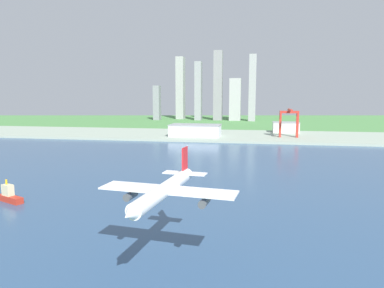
{
  "coord_description": "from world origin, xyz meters",
  "views": [
    {
      "loc": [
        53.24,
        20.52,
        53.69
      ],
      "look_at": [
        19.51,
        205.93,
        27.85
      ],
      "focal_mm": 32.42,
      "sensor_mm": 36.0,
      "label": 1
    }
  ],
  "objects": [
    {
      "name": "water_bay",
      "position": [
        0.0,
        240.0,
        0.07
      ],
      "size": [
        840.0,
        360.0,
        0.15
      ],
      "primitive_type": "cube",
      "color": "#2D4C70",
      "rests_on": "ground"
    },
    {
      "name": "tugboat_small",
      "position": [
        -69.66,
        173.14,
        3.34
      ],
      "size": [
        17.0,
        10.11,
        11.37
      ],
      "color": "#B22D1E",
      "rests_on": "water_bay"
    },
    {
      "name": "distant_skyline",
      "position": [
        -53.27,
        818.22,
        65.59
      ],
      "size": [
        231.25,
        70.68,
        155.94
      ],
      "color": "gray",
      "rests_on": "ground"
    },
    {
      "name": "airplane_landing",
      "position": [
        28.0,
        115.1,
        26.75
      ],
      "size": [
        42.06,
        46.5,
        13.96
      ],
      "color": "white"
    },
    {
      "name": "warehouse_main",
      "position": [
        -23.04,
        464.44,
        10.15
      ],
      "size": [
        65.95,
        35.91,
        15.26
      ],
      "color": "silver",
      "rests_on": "industrial_pier"
    },
    {
      "name": "industrial_pier",
      "position": [
        0.0,
        490.0,
        1.25
      ],
      "size": [
        840.0,
        140.0,
        2.5
      ],
      "primitive_type": "cube",
      "color": "#95A592",
      "rests_on": "ground"
    },
    {
      "name": "warehouse_annex",
      "position": [
        97.08,
        532.3,
        10.13
      ],
      "size": [
        36.89,
        25.68,
        15.22
      ],
      "color": "silver",
      "rests_on": "industrial_pier"
    },
    {
      "name": "ground_plane",
      "position": [
        0.0,
        300.0,
        0.0
      ],
      "size": [
        2400.0,
        2400.0,
        0.0
      ],
      "primitive_type": "plane",
      "color": "#4B8545"
    },
    {
      "name": "port_crane_red",
      "position": [
        95.65,
        471.91,
        28.47
      ],
      "size": [
        23.41,
        41.19,
        36.01
      ],
      "color": "#B72D23",
      "rests_on": "industrial_pier"
    }
  ]
}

